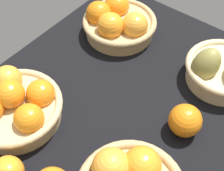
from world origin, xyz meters
TOP-DOWN VIEW (x-y plane):
  - market_tray at (0.00, 0.00)cm, footprint 84.00×72.00cm
  - basket_near_right_pears at (21.65, -16.65)cm, footprint 20.78×20.63cm
  - basket_far_right at (20.33, 17.51)cm, footprint 22.68×22.68cm
  - basket_far_left at (-20.06, 18.00)cm, footprint 23.48×23.48cm
  - loose_orange_front_gap at (1.88, -16.63)cm, footprint 8.05×8.05cm

SIDE VIEW (x-z plane):
  - market_tray at x=0.00cm, z-range 0.00..3.00cm
  - loose_orange_front_gap at x=1.88cm, z-range 3.00..11.05cm
  - basket_far_right at x=20.33cm, z-range 2.06..12.60cm
  - basket_far_left at x=-20.06cm, z-range 1.84..12.94cm
  - basket_near_right_pears at x=21.65cm, z-range 0.52..14.46cm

